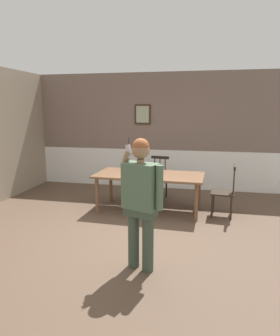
# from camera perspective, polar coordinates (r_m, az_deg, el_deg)

# --- Properties ---
(ground_plane) EXTENTS (7.03, 7.03, 0.00)m
(ground_plane) POSITION_cam_1_polar(r_m,az_deg,el_deg) (5.04, -1.92, -12.17)
(ground_plane) COLOR brown
(room_back_partition) EXTENTS (6.39, 0.17, 2.85)m
(room_back_partition) POSITION_cam_1_polar(r_m,az_deg,el_deg) (7.72, 3.69, 6.41)
(room_back_partition) COLOR #756056
(room_back_partition) RESTS_ON ground_plane
(dining_table) EXTENTS (2.11, 1.06, 0.73)m
(dining_table) POSITION_cam_1_polar(r_m,az_deg,el_deg) (5.98, 1.75, -1.81)
(dining_table) COLOR brown
(dining_table) RESTS_ON ground_plane
(chair_near_window) EXTENTS (0.46, 0.46, 0.93)m
(chair_near_window) POSITION_cam_1_polar(r_m,az_deg,el_deg) (6.87, 3.35, -1.89)
(chair_near_window) COLOR black
(chair_near_window) RESTS_ON ground_plane
(chair_by_doorway) EXTENTS (0.45, 0.45, 0.98)m
(chair_by_doorway) POSITION_cam_1_polar(r_m,az_deg,el_deg) (5.89, 15.44, -4.26)
(chair_by_doorway) COLOR #2D2319
(chair_by_doorway) RESTS_ON ground_plane
(person_figure) EXTENTS (0.55, 0.36, 1.64)m
(person_figure) POSITION_cam_1_polar(r_m,az_deg,el_deg) (3.71, 0.22, -5.27)
(person_figure) COLOR #3A493A
(person_figure) RESTS_ON ground_plane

